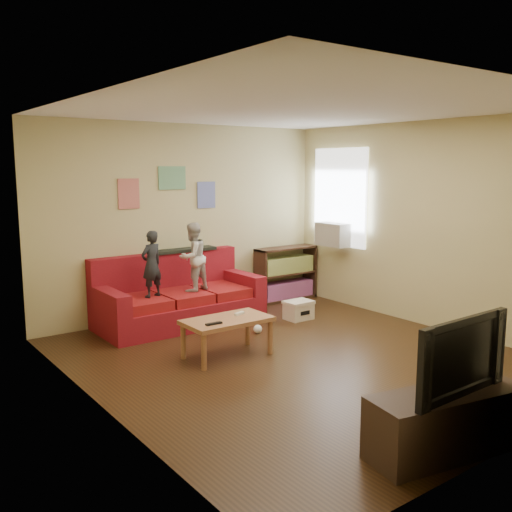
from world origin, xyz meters
TOP-DOWN VIEW (x-y plane):
  - room_shell at (0.00, 0.00)m, footprint 4.52×5.02m
  - sofa at (-0.38, 2.07)m, footprint 2.19×1.01m
  - child_a at (-0.83, 1.90)m, footprint 0.35×0.28m
  - child_b at (-0.23, 1.90)m, footprint 0.53×0.46m
  - coffee_table at (-0.60, 0.53)m, footprint 0.97×0.53m
  - remote at (-0.85, 0.41)m, footprint 0.19×0.05m
  - game_controller at (-0.40, 0.58)m, footprint 0.14×0.07m
  - bookshelf at (1.70, 2.30)m, footprint 1.05×0.32m
  - window at (2.22, 1.65)m, footprint 0.04×1.08m
  - ac_unit at (2.10, 1.65)m, footprint 0.28×0.55m
  - artwork_left at (-0.85, 2.48)m, footprint 0.30×0.01m
  - artwork_center at (-0.20, 2.48)m, footprint 0.42×0.01m
  - artwork_right at (0.35, 2.48)m, footprint 0.30×0.01m
  - file_box at (1.07, 1.25)m, footprint 0.38×0.29m
  - tv_stand at (-0.49, -2.25)m, footprint 1.32×0.66m
  - television at (-0.49, -2.25)m, footprint 1.01×0.15m
  - tissue at (0.20, 1.04)m, footprint 0.12×0.12m

SIDE VIEW (x-z plane):
  - tissue at x=0.20m, z-range 0.00..0.11m
  - file_box at x=1.07m, z-range 0.00..0.26m
  - tv_stand at x=-0.49m, z-range 0.00..0.47m
  - sofa at x=-0.38m, z-range -0.16..0.81m
  - coffee_table at x=-0.60m, z-range 0.16..0.59m
  - bookshelf at x=1.70m, z-range -0.05..0.80m
  - remote at x=-0.85m, z-range 0.44..0.46m
  - game_controller at x=-0.40m, z-range 0.44..0.47m
  - television at x=-0.49m, z-range 0.47..1.05m
  - child_a at x=-0.83m, z-range 0.46..1.31m
  - child_b at x=-0.23m, z-range 0.46..1.38m
  - ac_unit at x=2.10m, z-range 0.91..1.26m
  - room_shell at x=0.00m, z-range -0.01..2.71m
  - window at x=2.22m, z-range 0.90..2.38m
  - artwork_right at x=0.35m, z-range 1.51..1.89m
  - artwork_left at x=-0.85m, z-range 1.55..1.95m
  - artwork_center at x=-0.20m, z-range 1.79..2.11m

